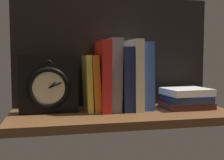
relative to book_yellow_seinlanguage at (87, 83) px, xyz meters
The scene contains 11 objects.
ground_plane 16.16cm from the book_yellow_seinlanguage, 25.02° to the right, with size 72.67×29.32×2.50cm, color brown.
back_panel 17.79cm from the book_yellow_seinlanguage, 38.61° to the left, with size 72.67×1.20×39.95cm, color black.
book_yellow_seinlanguage is the anchor object (origin of this frame).
book_orange_pandolfini 2.27cm from the book_yellow_seinlanguage, ahead, with size 2.17×13.16×18.54cm, color orange.
book_red_requiem 5.63cm from the book_yellow_seinlanguage, ahead, with size 2.89×16.55×23.32cm, color red.
book_gray_chess 9.10cm from the book_yellow_seinlanguage, ahead, with size 3.64×13.87×24.09cm, color gray.
book_navy_bierce 12.52cm from the book_yellow_seinlanguage, ahead, with size 3.32×15.99×21.25cm, color #192147.
book_cream_twain 16.08cm from the book_yellow_seinlanguage, ahead, with size 2.91×16.22×23.78cm, color beige.
book_blue_modern 19.72cm from the book_yellow_seinlanguage, ahead, with size 3.95×12.35×23.03cm, color #2D4C8E.
framed_clock 12.70cm from the book_yellow_seinlanguage, behind, with size 18.45×5.77×18.45cm.
book_stack_side 35.38cm from the book_yellow_seinlanguage, ahead, with size 16.67×13.95×6.97cm.
Camera 1 is at (-23.33, -88.03, 17.69)cm, focal length 45.16 mm.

